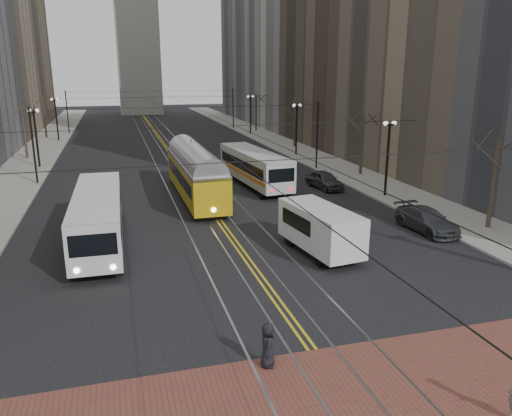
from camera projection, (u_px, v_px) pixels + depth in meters
ground at (302, 336)px, 18.52m from camera, size 260.00×260.00×0.00m
sidewalk_left at (36, 157)px, 56.30m from camera, size 5.00×140.00×0.15m
sidewalk_right at (287, 146)px, 64.15m from camera, size 5.00×140.00×0.15m
crosswalk_band at (351, 403)px, 14.81m from camera, size 25.00×6.00×0.01m
streetcar_rails at (169, 152)px, 60.25m from camera, size 4.80×130.00×0.02m
centre_lines at (169, 152)px, 60.25m from camera, size 0.42×130.00×0.01m
building_right_mid at (364, 9)px, 63.30m from camera, size 16.00×20.00×34.00m
building_right_far at (271, 16)px, 99.59m from camera, size 16.00×20.00×40.00m
lamp_posts at (188, 148)px, 44.43m from camera, size 27.60×57.20×5.60m
street_trees at (179, 139)px, 50.46m from camera, size 31.68×53.28×5.60m
trolley_wires at (179, 130)px, 49.81m from camera, size 25.96×120.00×6.60m
transit_bus at (98, 219)px, 27.94m from camera, size 2.61×11.88×2.96m
streetcar at (195, 178)px, 38.00m from camera, size 2.64×13.55×3.19m
rear_bus at (254, 168)px, 42.25m from camera, size 3.51×11.49×2.95m
cargo_van at (320, 231)px, 26.59m from camera, size 2.94×5.94×2.52m
sedan_grey at (325, 180)px, 41.43m from camera, size 2.21×4.44×1.45m
sedan_silver at (237, 152)px, 54.88m from camera, size 2.45×5.22×1.65m
sedan_parked at (427, 220)px, 30.43m from camera, size 2.22×4.89×1.39m
pedestrian_a at (268, 345)px, 16.44m from camera, size 0.66×0.85×1.55m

